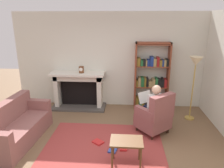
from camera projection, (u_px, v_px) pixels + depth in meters
name	position (u px, v px, depth m)	size (l,w,h in m)	color
ground	(102.00, 155.00, 3.97)	(14.00, 14.00, 0.00)	brown
back_wall	(112.00, 60.00, 6.00)	(5.60, 0.10, 2.70)	silver
area_rug	(104.00, 145.00, 4.25)	(2.40, 1.80, 0.01)	#9A3734
fireplace	(79.00, 88.00, 6.06)	(1.55, 0.64, 1.05)	#4C4742
mantel_clock	(81.00, 70.00, 5.78)	(0.14, 0.14, 0.18)	brown
bookshelf	(151.00, 78.00, 5.85)	(0.95, 0.32, 1.90)	brown
armchair_reading	(155.00, 116.00, 4.61)	(0.89, 0.89, 0.97)	#331E14
seated_reader	(152.00, 106.00, 4.64)	(0.57, 0.59, 1.14)	silver
sofa_floral	(16.00, 127.00, 4.34)	(0.83, 1.74, 0.85)	#8C5853
side_table	(127.00, 145.00, 3.56)	(0.56, 0.39, 0.50)	brown
scattered_books	(110.00, 146.00, 4.19)	(0.74, 0.49, 0.03)	red
floor_lamp	(195.00, 67.00, 5.03)	(0.32, 0.32, 1.63)	#B7933F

